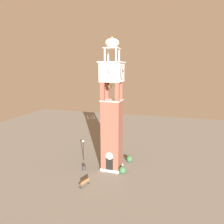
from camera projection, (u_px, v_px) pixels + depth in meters
ground at (112, 168)px, 32.71m from camera, size 80.00×80.00×0.00m
clock_tower at (112, 117)px, 31.05m from camera, size 3.35×3.35×19.75m
park_bench at (84, 183)px, 27.46m from camera, size 0.95×1.65×0.95m
lamp_post at (83, 146)px, 35.05m from camera, size 0.36×0.36×3.60m
trash_bin at (84, 168)px, 31.82m from camera, size 0.52×0.52×0.80m
shrub_near_entry at (122, 170)px, 30.91m from camera, size 1.07×1.07×1.07m
shrub_left_of_tower at (129, 159)px, 34.73m from camera, size 0.95×0.95×1.10m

